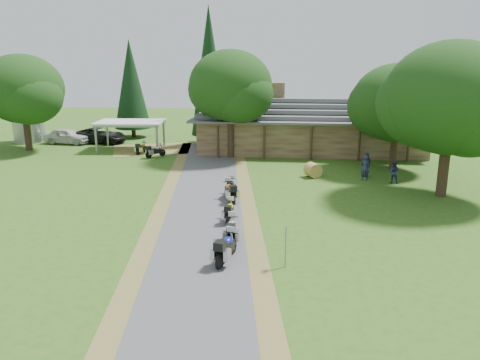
# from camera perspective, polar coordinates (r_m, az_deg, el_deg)

# --- Properties ---
(ground) EXTENTS (120.00, 120.00, 0.00)m
(ground) POSITION_cam_1_polar(r_m,az_deg,el_deg) (22.13, -4.97, -7.83)
(ground) COLOR #2B5818
(ground) RESTS_ON ground
(driveway) EXTENTS (51.95, 51.95, 0.00)m
(driveway) POSITION_cam_1_polar(r_m,az_deg,el_deg) (25.90, -4.42, -4.42)
(driveway) COLOR #404043
(driveway) RESTS_ON ground
(lodge) EXTENTS (21.40, 9.40, 4.90)m
(lodge) POSITION_cam_1_polar(r_m,az_deg,el_deg) (44.52, 8.48, 6.75)
(lodge) COLOR brown
(lodge) RESTS_ON ground
(silo) EXTENTS (3.41, 3.41, 6.29)m
(silo) POSITION_cam_1_polar(r_m,az_deg,el_deg) (53.16, -24.56, 7.62)
(silo) COLOR gray
(silo) RESTS_ON ground
(carport) EXTENTS (6.53, 4.65, 2.69)m
(carport) POSITION_cam_1_polar(r_m,az_deg,el_deg) (45.65, -13.14, 5.32)
(carport) COLOR silver
(carport) RESTS_ON ground
(car_white_sedan) EXTENTS (3.34, 6.31, 2.01)m
(car_white_sedan) POSITION_cam_1_polar(r_m,az_deg,el_deg) (50.61, -20.32, 5.29)
(car_white_sedan) COLOR silver
(car_white_sedan) RESTS_ON ground
(car_dark_suv) EXTENTS (3.51, 6.37, 2.31)m
(car_dark_suv) POSITION_cam_1_polar(r_m,az_deg,el_deg) (50.11, -16.78, 5.67)
(car_dark_suv) COLOR black
(car_dark_suv) RESTS_ON ground
(motorcycle_row_a) EXTENTS (1.07, 2.08, 1.36)m
(motorcycle_row_a) POSITION_cam_1_polar(r_m,az_deg,el_deg) (20.08, -1.67, -8.10)
(motorcycle_row_a) COLOR #132194
(motorcycle_row_a) RESTS_ON ground
(motorcycle_row_b) EXTENTS (0.78, 1.97, 1.32)m
(motorcycle_row_b) POSITION_cam_1_polar(r_m,az_deg,el_deg) (22.06, -1.03, -6.00)
(motorcycle_row_b) COLOR #95969C
(motorcycle_row_b) RESTS_ON ground
(motorcycle_row_c) EXTENTS (0.60, 1.74, 1.18)m
(motorcycle_row_c) POSITION_cam_1_polar(r_m,az_deg,el_deg) (24.94, -1.25, -3.70)
(motorcycle_row_c) COLOR #F0E403
(motorcycle_row_c) RESTS_ON ground
(motorcycle_row_d) EXTENTS (1.27, 2.03, 1.32)m
(motorcycle_row_d) POSITION_cam_1_polar(r_m,az_deg,el_deg) (28.36, -1.23, -1.27)
(motorcycle_row_d) COLOR orange
(motorcycle_row_d) RESTS_ON ground
(motorcycle_row_e) EXTENTS (0.59, 1.72, 1.17)m
(motorcycle_row_e) POSITION_cam_1_polar(r_m,az_deg,el_deg) (29.57, -1.10, -0.76)
(motorcycle_row_e) COLOR black
(motorcycle_row_e) RESTS_ON ground
(motorcycle_carport_a) EXTENTS (0.89, 1.74, 1.13)m
(motorcycle_carport_a) POSITION_cam_1_polar(r_m,az_deg,el_deg) (43.49, -11.90, 3.90)
(motorcycle_carport_a) COLOR #DFC300
(motorcycle_carport_a) RESTS_ON ground
(motorcycle_carport_b) EXTENTS (1.61, 1.71, 1.21)m
(motorcycle_carport_b) POSITION_cam_1_polar(r_m,az_deg,el_deg) (41.64, -10.26, 3.57)
(motorcycle_carport_b) COLOR slate
(motorcycle_carport_b) RESTS_ON ground
(person_a) EXTENTS (0.64, 0.48, 2.14)m
(person_a) POSITION_cam_1_polar(r_m,az_deg,el_deg) (34.29, 15.00, 1.73)
(person_a) COLOR navy
(person_a) RESTS_ON ground
(person_b) EXTENTS (0.58, 0.45, 1.86)m
(person_b) POSITION_cam_1_polar(r_m,az_deg,el_deg) (34.10, 18.22, 1.17)
(person_b) COLOR navy
(person_b) RESTS_ON ground
(person_c) EXTENTS (0.69, 0.74, 2.11)m
(person_c) POSITION_cam_1_polar(r_m,az_deg,el_deg) (35.32, 15.23, 2.06)
(person_c) COLOR navy
(person_c) RESTS_ON ground
(hay_bale) EXTENTS (1.37, 1.33, 1.05)m
(hay_bale) POSITION_cam_1_polar(r_m,az_deg,el_deg) (34.48, 8.89, 1.20)
(hay_bale) COLOR olive
(hay_bale) RESTS_ON ground
(sign_post) EXTENTS (0.33, 0.05, 1.82)m
(sign_post) POSITION_cam_1_polar(r_m,az_deg,el_deg) (19.53, 5.58, -8.11)
(sign_post) COLOR gray
(sign_post) RESTS_ON ground
(oak_lodge_left) EXTENTS (7.06, 7.06, 10.01)m
(oak_lodge_left) POSITION_cam_1_polar(r_m,az_deg,el_deg) (40.43, -1.16, 9.77)
(oak_lodge_left) COLOR #15330F
(oak_lodge_left) RESTS_ON ground
(oak_lodge_right) EXTENTS (7.02, 7.02, 8.30)m
(oak_lodge_right) POSITION_cam_1_polar(r_m,az_deg,el_deg) (38.05, 18.53, 7.42)
(oak_lodge_right) COLOR #15330F
(oak_lodge_right) RESTS_ON ground
(oak_driveway) EXTENTS (8.05, 8.05, 9.87)m
(oak_driveway) POSITION_cam_1_polar(r_m,az_deg,el_deg) (31.27, 24.15, 6.94)
(oak_driveway) COLOR #15330F
(oak_driveway) RESTS_ON ground
(oak_silo) EXTENTS (7.40, 7.40, 9.21)m
(oak_silo) POSITION_cam_1_polar(r_m,az_deg,el_deg) (47.98, -24.86, 8.73)
(oak_silo) COLOR #15330F
(oak_silo) RESTS_ON ground
(cedar_near) EXTENTS (3.73, 3.73, 13.43)m
(cedar_near) POSITION_cam_1_polar(r_m,az_deg,el_deg) (46.90, -3.75, 12.50)
(cedar_near) COLOR black
(cedar_near) RESTS_ON ground
(cedar_far) EXTENTS (3.88, 3.88, 10.41)m
(cedar_far) POSITION_cam_1_polar(r_m,az_deg,el_deg) (52.46, -13.12, 10.74)
(cedar_far) COLOR black
(cedar_far) RESTS_ON ground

